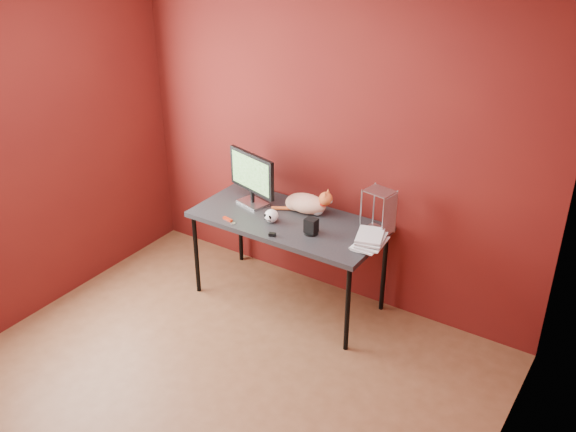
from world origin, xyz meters
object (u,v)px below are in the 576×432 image
Objects in this scene: desk at (288,225)px; book_stack at (363,179)px; cat at (307,203)px; skull_mug at (271,216)px; monitor at (252,176)px; speaker at (311,227)px.

book_stack reaches higher than desk.
skull_mug is at bearing -121.58° from cat.
desk is 1.50× the size of book_stack.
monitor is 0.49m from cat.
skull_mug reaches higher than desk.
book_stack reaches higher than cat.
book_stack is (0.36, 0.07, 0.44)m from speaker.
monitor is at bearing 170.32° from desk.
desk is at bearing 60.52° from skull_mug.
speaker is (0.65, -0.17, -0.19)m from monitor.
monitor is 1.05m from book_stack.
desk is at bearing -115.39° from cat.
speaker reaches higher than desk.
monitor reaches higher than cat.
monitor is 1.03× the size of cat.
monitor reaches higher than skull_mug.
monitor is 0.40m from skull_mug.
speaker is 0.57m from book_stack.
cat is (0.44, 0.11, -0.16)m from monitor.
desk is 0.22m from cat.
book_stack is (0.63, -0.03, 0.55)m from desk.
cat is at bearing 160.42° from book_stack.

